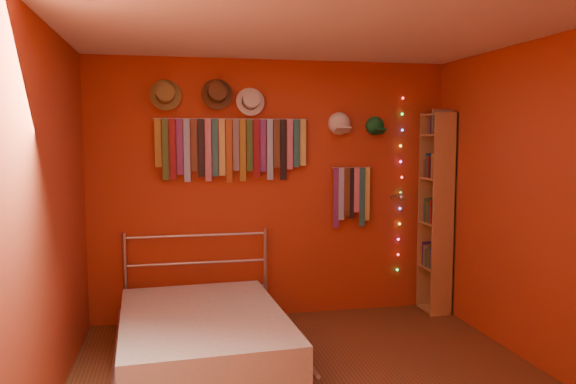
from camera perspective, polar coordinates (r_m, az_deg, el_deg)
back_wall at (r=5.47m, az=-1.51°, el=0.24°), size 3.50×0.02×2.50m
right_wall at (r=4.55m, az=25.06°, el=-1.38°), size 0.02×3.50×2.50m
left_wall at (r=3.73m, az=-23.72°, el=-2.77°), size 0.02×3.50×2.50m
ceiling at (r=3.81m, az=3.37°, el=16.76°), size 3.50×3.50×0.02m
tie_rack at (r=5.33m, az=-5.77°, el=4.68°), size 1.45×0.03×0.61m
small_tie_rack at (r=5.61m, az=6.49°, el=-0.11°), size 0.40×0.03×0.60m
fedora_olive at (r=5.28m, az=-12.35°, el=9.72°), size 0.29×0.16×0.29m
fedora_brown at (r=5.30m, az=-7.19°, el=9.93°), size 0.29×0.16×0.29m
fedora_white at (r=5.33m, az=-3.80°, el=9.24°), size 0.27×0.15×0.27m
cap_white at (r=5.55m, az=5.23°, el=6.91°), size 0.20×0.25×0.20m
cap_green at (r=5.67m, az=8.81°, el=6.66°), size 0.18×0.23×0.18m
fairy_lights at (r=5.81m, az=11.35°, el=0.68°), size 0.06×0.02×1.78m
reading_lamp at (r=5.63m, az=11.32°, el=-0.50°), size 0.07×0.28×0.08m
bookshelf at (r=5.82m, az=15.17°, el=-1.93°), size 0.25×0.34×2.00m
bed at (r=4.60m, az=-8.62°, el=-14.18°), size 1.44×1.88×0.89m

